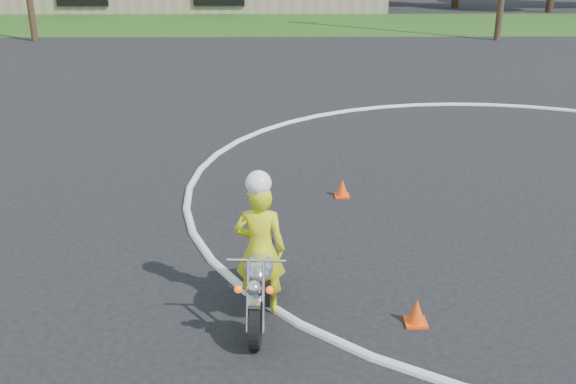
{
  "coord_description": "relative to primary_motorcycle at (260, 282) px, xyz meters",
  "views": [
    {
      "loc": [
        -4.44,
        -7.26,
        3.91
      ],
      "look_at": [
        -4.35,
        -0.02,
        1.1
      ],
      "focal_mm": 40.0,
      "sensor_mm": 36.0,
      "label": 1
    }
  ],
  "objects": [
    {
      "name": "grass_strip",
      "position": [
        4.67,
        28.05,
        -0.44
      ],
      "size": [
        120.0,
        10.0,
        0.02
      ],
      "primitive_type": "cube",
      "color": "#1E4714",
      "rests_on": "ground"
    },
    {
      "name": "primary_motorcycle",
      "position": [
        0.0,
        0.0,
        0.0
      ],
      "size": [
        0.61,
        1.75,
        0.92
      ],
      "rotation": [
        0.0,
        0.0,
        -0.06
      ],
      "color": "black",
      "rests_on": "ground"
    },
    {
      "name": "rider_primary_grp",
      "position": [
        -0.0,
        0.13,
        0.38
      ],
      "size": [
        0.58,
        0.4,
        1.7
      ],
      "rotation": [
        0.0,
        0.0,
        -0.06
      ],
      "color": "yellow",
      "rests_on": "ground"
    }
  ]
}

